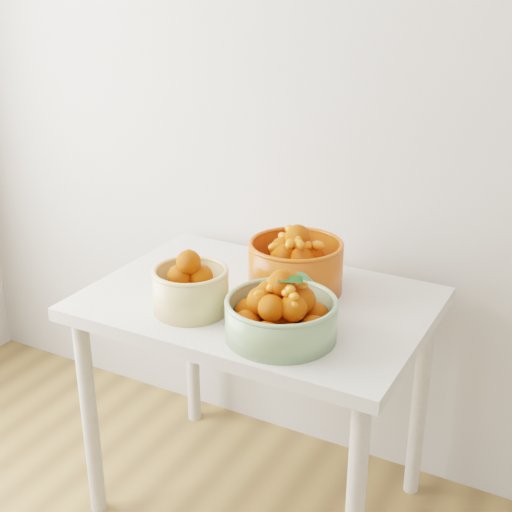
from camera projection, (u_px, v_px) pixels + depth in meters
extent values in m
cube|color=beige|center=(462.00, 85.00, 2.02)|extent=(4.00, 0.04, 2.70)
cube|color=silver|center=(258.00, 304.00, 2.12)|extent=(1.00, 0.70, 0.04)
cylinder|color=silver|center=(90.00, 418.00, 2.22)|extent=(0.05, 0.05, 0.71)
cylinder|color=silver|center=(192.00, 339.00, 2.69)|extent=(0.05, 0.05, 0.71)
cylinder|color=silver|center=(420.00, 402.00, 2.31)|extent=(0.05, 0.05, 0.71)
cylinder|color=#DABC7A|center=(191.00, 291.00, 2.02)|extent=(0.27, 0.27, 0.12)
torus|color=#DABC7A|center=(190.00, 271.00, 1.99)|extent=(0.27, 0.27, 0.02)
sphere|color=#D1660C|center=(207.00, 299.00, 2.00)|extent=(0.07, 0.07, 0.07)
sphere|color=#D1660C|center=(201.00, 287.00, 2.07)|extent=(0.07, 0.07, 0.07)
sphere|color=#D1660C|center=(175.00, 291.00, 2.04)|extent=(0.07, 0.07, 0.07)
sphere|color=#D33A00|center=(180.00, 302.00, 1.98)|extent=(0.07, 0.07, 0.07)
sphere|color=#D33A00|center=(191.00, 295.00, 2.02)|extent=(0.07, 0.07, 0.07)
sphere|color=#D33A00|center=(201.00, 277.00, 2.00)|extent=(0.07, 0.07, 0.07)
sphere|color=#D33A00|center=(180.00, 277.00, 2.00)|extent=(0.07, 0.07, 0.07)
sphere|color=#D33A00|center=(189.00, 262.00, 1.98)|extent=(0.07, 0.07, 0.07)
ellipsoid|color=#F85B10|center=(189.00, 254.00, 2.02)|extent=(0.04, 0.05, 0.03)
ellipsoid|color=#F85B10|center=(189.00, 254.00, 2.02)|extent=(0.04, 0.05, 0.04)
ellipsoid|color=#F85B10|center=(190.00, 266.00, 1.99)|extent=(0.04, 0.04, 0.03)
cylinder|color=#80A071|center=(281.00, 319.00, 1.87)|extent=(0.30, 0.30, 0.10)
torus|color=#80A071|center=(281.00, 302.00, 1.85)|extent=(0.30, 0.30, 0.01)
sphere|color=#D33A00|center=(313.00, 329.00, 1.83)|extent=(0.07, 0.07, 0.07)
sphere|color=#D33A00|center=(315.00, 316.00, 1.90)|extent=(0.08, 0.08, 0.08)
sphere|color=#D33A00|center=(298.00, 307.00, 1.95)|extent=(0.08, 0.08, 0.08)
sphere|color=#D33A00|center=(268.00, 305.00, 1.96)|extent=(0.07, 0.07, 0.07)
sphere|color=#D33A00|center=(249.00, 313.00, 1.91)|extent=(0.08, 0.08, 0.08)
sphere|color=#D33A00|center=(246.00, 325.00, 1.85)|extent=(0.08, 0.08, 0.08)
sphere|color=#D33A00|center=(266.00, 336.00, 1.80)|extent=(0.07, 0.07, 0.07)
sphere|color=#D33A00|center=(292.00, 337.00, 1.79)|extent=(0.07, 0.07, 0.07)
sphere|color=#D33A00|center=(281.00, 320.00, 1.87)|extent=(0.07, 0.07, 0.07)
sphere|color=#D33A00|center=(301.00, 300.00, 1.85)|extent=(0.08, 0.08, 0.08)
sphere|color=#D33A00|center=(290.00, 293.00, 1.90)|extent=(0.07, 0.07, 0.07)
sphere|color=#D33A00|center=(270.00, 293.00, 1.89)|extent=(0.07, 0.07, 0.07)
sphere|color=#D33A00|center=(261.00, 301.00, 1.85)|extent=(0.08, 0.08, 0.08)
sphere|color=#D33A00|center=(271.00, 308.00, 1.81)|extent=(0.07, 0.07, 0.07)
sphere|color=#D33A00|center=(293.00, 308.00, 1.81)|extent=(0.07, 0.07, 0.07)
sphere|color=#D33A00|center=(282.00, 283.00, 1.83)|extent=(0.07, 0.07, 0.07)
ellipsoid|color=#F85B10|center=(294.00, 297.00, 1.79)|extent=(0.05, 0.04, 0.04)
ellipsoid|color=#F85B10|center=(272.00, 287.00, 1.82)|extent=(0.04, 0.05, 0.03)
ellipsoid|color=#F85B10|center=(296.00, 286.00, 1.86)|extent=(0.04, 0.04, 0.04)
ellipsoid|color=#F85B10|center=(273.00, 282.00, 1.86)|extent=(0.04, 0.04, 0.03)
ellipsoid|color=#F85B10|center=(302.00, 286.00, 1.84)|extent=(0.05, 0.04, 0.03)
ellipsoid|color=#F85B10|center=(290.00, 289.00, 1.80)|extent=(0.04, 0.04, 0.03)
ellipsoid|color=#F85B10|center=(290.00, 300.00, 1.81)|extent=(0.04, 0.05, 0.04)
ellipsoid|color=#F85B10|center=(278.00, 284.00, 1.84)|extent=(0.04, 0.04, 0.03)
ellipsoid|color=#F85B10|center=(290.00, 290.00, 1.84)|extent=(0.05, 0.04, 0.04)
ellipsoid|color=#F85B10|center=(273.00, 290.00, 1.85)|extent=(0.04, 0.04, 0.04)
ellipsoid|color=#F85B10|center=(292.00, 296.00, 1.82)|extent=(0.04, 0.03, 0.04)
ellipsoid|color=#F85B10|center=(286.00, 293.00, 1.81)|extent=(0.05, 0.04, 0.03)
ellipsoid|color=#F85B10|center=(281.00, 284.00, 1.87)|extent=(0.04, 0.04, 0.03)
ellipsoid|color=#F85B10|center=(261.00, 297.00, 1.83)|extent=(0.04, 0.05, 0.03)
ellipsoid|color=#F85B10|center=(293.00, 305.00, 1.79)|extent=(0.05, 0.04, 0.04)
ellipsoid|color=#F85B10|center=(260.00, 295.00, 1.82)|extent=(0.04, 0.05, 0.03)
cylinder|color=#CD420F|center=(295.00, 267.00, 2.14)|extent=(0.30, 0.30, 0.15)
torus|color=#CD420F|center=(296.00, 244.00, 2.11)|extent=(0.30, 0.30, 0.01)
sphere|color=#D1660C|center=(322.00, 279.00, 2.11)|extent=(0.08, 0.08, 0.08)
sphere|color=#D33A00|center=(321.00, 270.00, 2.18)|extent=(0.08, 0.08, 0.08)
sphere|color=#D33A00|center=(302.00, 263.00, 2.23)|extent=(0.08, 0.08, 0.08)
sphere|color=#D33A00|center=(279.00, 264.00, 2.22)|extent=(0.08, 0.08, 0.08)
sphere|color=#D33A00|center=(267.00, 273.00, 2.15)|extent=(0.08, 0.08, 0.08)
sphere|color=#D33A00|center=(278.00, 283.00, 2.09)|extent=(0.09, 0.09, 0.09)
sphere|color=#D33A00|center=(302.00, 285.00, 2.07)|extent=(0.09, 0.09, 0.09)
sphere|color=#D33A00|center=(295.00, 274.00, 2.15)|extent=(0.08, 0.08, 0.08)
sphere|color=#D33A00|center=(311.00, 254.00, 2.13)|extent=(0.07, 0.07, 0.07)
sphere|color=#D33A00|center=(299.00, 249.00, 2.17)|extent=(0.07, 0.07, 0.07)
sphere|color=#D33A00|center=(283.00, 251.00, 2.15)|extent=(0.08, 0.08, 0.08)
sphere|color=#D33A00|center=(283.00, 258.00, 2.10)|extent=(0.08, 0.08, 0.08)
sphere|color=#D33A00|center=(301.00, 260.00, 2.08)|extent=(0.07, 0.07, 0.07)
sphere|color=#D33A00|center=(298.00, 237.00, 2.11)|extent=(0.08, 0.08, 0.08)
ellipsoid|color=#F85B10|center=(274.00, 247.00, 2.10)|extent=(0.05, 0.05, 0.03)
ellipsoid|color=#F85B10|center=(297.00, 243.00, 2.06)|extent=(0.05, 0.05, 0.04)
ellipsoid|color=#F85B10|center=(302.00, 241.00, 2.17)|extent=(0.04, 0.05, 0.04)
ellipsoid|color=#F85B10|center=(283.00, 237.00, 2.16)|extent=(0.05, 0.04, 0.03)
ellipsoid|color=#F85B10|center=(318.00, 245.00, 2.09)|extent=(0.04, 0.04, 0.04)
ellipsoid|color=#F85B10|center=(295.00, 241.00, 2.13)|extent=(0.05, 0.05, 0.03)
ellipsoid|color=#F85B10|center=(298.00, 238.00, 2.09)|extent=(0.05, 0.05, 0.04)
ellipsoid|color=#F85B10|center=(299.00, 247.00, 2.12)|extent=(0.05, 0.05, 0.04)
ellipsoid|color=#F85B10|center=(289.00, 229.00, 2.16)|extent=(0.05, 0.05, 0.04)
ellipsoid|color=#F85B10|center=(306.00, 245.00, 2.09)|extent=(0.04, 0.04, 0.04)
ellipsoid|color=#F85B10|center=(300.00, 245.00, 2.05)|extent=(0.05, 0.05, 0.04)
ellipsoid|color=#F85B10|center=(290.00, 244.00, 2.04)|extent=(0.04, 0.05, 0.04)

